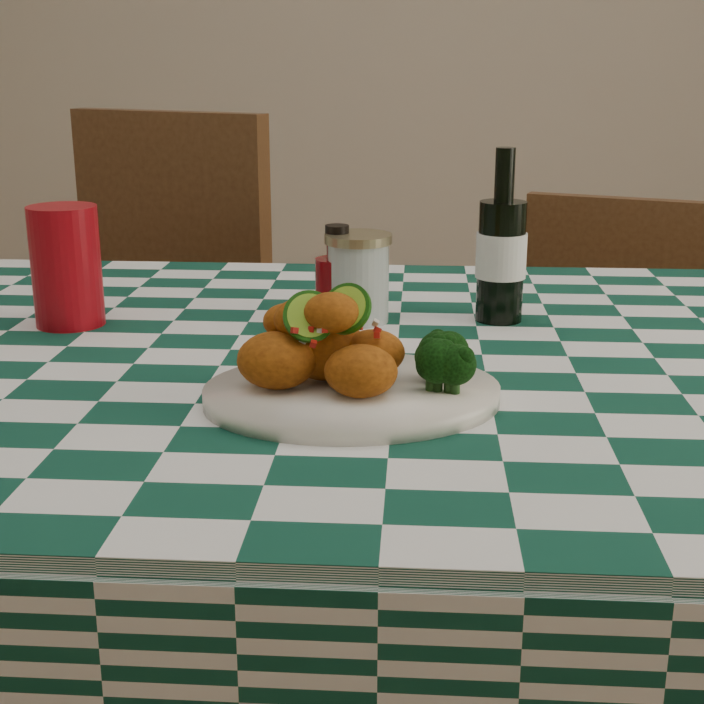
# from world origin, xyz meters

# --- Properties ---
(dining_table) EXTENTS (1.66, 1.06, 0.79)m
(dining_table) POSITION_xyz_m (0.00, 0.00, 0.39)
(dining_table) COLOR #0F4030
(dining_table) RESTS_ON ground
(plate) EXTENTS (0.34, 0.29, 0.02)m
(plate) POSITION_xyz_m (0.06, -0.18, 0.80)
(plate) COLOR white
(plate) RESTS_ON dining_table
(fried_chicken_pile) EXTENTS (0.15, 0.11, 0.10)m
(fried_chicken_pile) POSITION_xyz_m (0.04, -0.18, 0.85)
(fried_chicken_pile) COLOR #A95310
(fried_chicken_pile) RESTS_ON plate
(broccoli_side) EXTENTS (0.07, 0.07, 0.05)m
(broccoli_side) POSITION_xyz_m (0.15, -0.17, 0.83)
(broccoli_side) COLOR black
(broccoli_side) RESTS_ON plate
(red_tumbler) EXTENTS (0.12, 0.12, 0.16)m
(red_tumbler) POSITION_xyz_m (-0.34, 0.10, 0.87)
(red_tumbler) COLOR maroon
(red_tumbler) RESTS_ON dining_table
(ketchup_bottle) EXTENTS (0.08, 0.08, 0.13)m
(ketchup_bottle) POSITION_xyz_m (0.02, 0.15, 0.85)
(ketchup_bottle) COLOR #680509
(ketchup_bottle) RESTS_ON dining_table
(mason_jar) EXTENTS (0.10, 0.10, 0.12)m
(mason_jar) POSITION_xyz_m (0.05, 0.15, 0.85)
(mason_jar) COLOR #B2BCBA
(mason_jar) RESTS_ON dining_table
(beer_bottle) EXTENTS (0.09, 0.09, 0.23)m
(beer_bottle) POSITION_xyz_m (0.24, 0.16, 0.90)
(beer_bottle) COLOR black
(beer_bottle) RESTS_ON dining_table
(wooden_chair_left) EXTENTS (0.62, 0.63, 1.02)m
(wooden_chair_left) POSITION_xyz_m (-0.48, 0.69, 0.51)
(wooden_chair_left) COLOR #472814
(wooden_chair_left) RESTS_ON ground
(wooden_chair_right) EXTENTS (0.51, 0.52, 0.86)m
(wooden_chair_right) POSITION_xyz_m (0.48, 0.70, 0.43)
(wooden_chair_right) COLOR #472814
(wooden_chair_right) RESTS_ON ground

